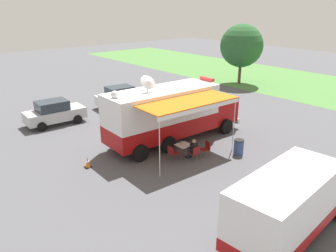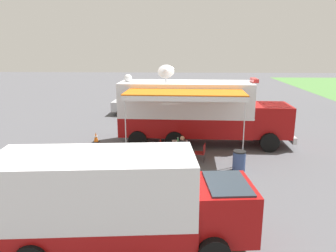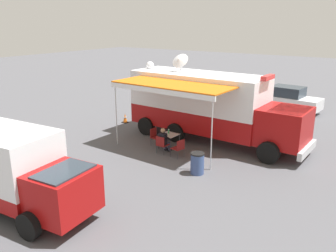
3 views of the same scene
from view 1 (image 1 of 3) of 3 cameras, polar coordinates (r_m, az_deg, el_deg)
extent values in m
plane|color=#515156|center=(21.35, -0.93, -2.94)|extent=(100.00, 100.00, 0.00)
cube|color=#4C7F3D|center=(38.75, 25.70, 5.59)|extent=(80.00, 14.00, 0.01)
cube|color=silver|center=(25.29, -0.47, 0.78)|extent=(0.26, 4.80, 0.01)
cube|color=#9E0F0F|center=(20.93, -0.94, -0.04)|extent=(2.71, 7.27, 1.10)
cube|color=white|center=(20.49, -0.97, 3.64)|extent=(2.71, 7.27, 1.70)
cube|color=white|center=(20.74, -0.95, 1.39)|extent=(2.73, 7.29, 0.10)
cube|color=#9E0F0F|center=(23.79, 8.01, 3.01)|extent=(2.36, 2.17, 1.70)
cube|color=#28333D|center=(23.79, 8.40, 4.24)|extent=(2.19, 1.53, 0.70)
cube|color=silver|center=(24.85, 9.72, 1.47)|extent=(2.38, 0.27, 0.36)
cylinder|color=black|center=(24.78, 5.51, 1.50)|extent=(0.33, 1.01, 1.00)
cylinder|color=black|center=(23.14, 9.76, -0.06)|extent=(0.33, 1.01, 1.00)
cylinder|color=black|center=(21.81, -4.06, -1.07)|extent=(0.33, 1.01, 1.00)
cylinder|color=black|center=(19.94, 0.01, -3.09)|extent=(0.33, 1.01, 1.00)
cylinder|color=black|center=(20.85, -8.55, -2.26)|extent=(0.33, 1.01, 1.00)
cylinder|color=black|center=(18.88, -4.73, -4.53)|extent=(0.33, 1.01, 1.00)
cube|color=white|center=(20.26, -0.98, 6.08)|extent=(2.71, 7.27, 0.10)
cube|color=red|center=(22.59, 6.57, 7.85)|extent=(1.11, 0.31, 0.20)
cylinder|color=silver|center=(19.57, -3.52, 6.39)|extent=(0.10, 0.10, 0.45)
cone|color=silver|center=(19.36, -3.29, 7.47)|extent=(0.74, 0.92, 0.81)
sphere|color=white|center=(18.50, -8.93, 5.24)|extent=(0.44, 0.44, 0.44)
cube|color=orange|center=(18.55, 3.44, 4.11)|extent=(2.37, 5.82, 0.06)
cube|color=white|center=(17.85, 5.68, 2.94)|extent=(0.25, 5.76, 0.24)
cylinder|color=silver|center=(20.25, 11.03, 0.31)|extent=(0.05, 0.05, 3.25)
cylinder|color=silver|center=(16.74, -1.43, -3.57)|extent=(0.05, 0.05, 3.25)
cube|color=silver|center=(19.31, 2.65, -3.21)|extent=(0.82, 0.82, 0.03)
cylinder|color=#333338|center=(19.93, 2.74, -3.59)|extent=(0.03, 0.03, 0.70)
cylinder|color=#333338|center=(19.43, 4.17, -4.27)|extent=(0.03, 0.03, 0.70)
cylinder|color=#333338|center=(19.49, 1.09, -4.13)|extent=(0.03, 0.03, 0.70)
cylinder|color=#333338|center=(18.98, 2.51, -4.85)|extent=(0.03, 0.03, 0.70)
cylinder|color=#3F9959|center=(19.27, 2.24, -2.88)|extent=(0.07, 0.07, 0.20)
cylinder|color=white|center=(19.23, 2.24, -2.57)|extent=(0.04, 0.04, 0.02)
cube|color=maroon|center=(19.04, 4.33, -4.57)|extent=(0.49, 0.49, 0.04)
cube|color=maroon|center=(18.80, 4.80, -4.15)|extent=(0.05, 0.48, 0.44)
cylinder|color=#333338|center=(19.14, 3.38, -5.10)|extent=(0.02, 0.02, 0.42)
cylinder|color=#333338|center=(19.41, 4.36, -4.75)|extent=(0.02, 0.02, 0.42)
cylinder|color=#333338|center=(18.85, 4.27, -5.54)|extent=(0.02, 0.02, 0.42)
cylinder|color=#333338|center=(19.12, 5.25, -5.18)|extent=(0.02, 0.02, 0.42)
cube|color=maroon|center=(18.97, 0.94, -4.60)|extent=(0.49, 0.49, 0.04)
cube|color=maroon|center=(18.75, 0.42, -4.14)|extent=(0.48, 0.05, 0.44)
cylinder|color=#333338|center=(19.34, 1.03, -4.79)|extent=(0.02, 0.02, 0.42)
cylinder|color=#333338|center=(19.03, 1.87, -5.22)|extent=(0.02, 0.02, 0.42)
cylinder|color=#333338|center=(19.09, 0.01, -5.13)|extent=(0.02, 0.02, 0.42)
cylinder|color=#333338|center=(18.78, 0.84, -5.58)|extent=(0.02, 0.02, 0.42)
cube|color=maroon|center=(19.57, 6.16, -3.92)|extent=(0.57, 0.57, 0.04)
cube|color=maroon|center=(19.59, 6.73, -3.18)|extent=(0.48, 0.14, 0.44)
cylinder|color=#333338|center=(19.38, 5.95, -4.85)|extent=(0.02, 0.02, 0.42)
cylinder|color=#333338|center=(19.71, 5.26, -4.38)|extent=(0.02, 0.02, 0.42)
cylinder|color=#333338|center=(19.61, 7.03, -4.59)|extent=(0.02, 0.02, 0.42)
cylinder|color=#333338|center=(19.94, 6.33, -4.13)|extent=(0.02, 0.02, 0.42)
cube|color=black|center=(18.92, 4.35, -3.74)|extent=(0.25, 0.37, 0.56)
sphere|color=#A37556|center=(18.75, 4.39, -2.57)|extent=(0.22, 0.22, 0.22)
cylinder|color=black|center=(18.84, 3.59, -3.69)|extent=(0.43, 0.10, 0.34)
cylinder|color=black|center=(19.13, 4.62, -3.34)|extent=(0.43, 0.10, 0.34)
cylinder|color=#2D334C|center=(19.09, 3.74, -4.42)|extent=(0.38, 0.14, 0.13)
cylinder|color=#2D334C|center=(19.31, 3.37, -4.87)|extent=(0.11, 0.11, 0.42)
cube|color=black|center=(19.42, 3.24, -5.28)|extent=(0.24, 0.11, 0.07)
cylinder|color=#2D334C|center=(19.21, 4.19, -4.26)|extent=(0.38, 0.14, 0.13)
cylinder|color=#2D334C|center=(19.43, 3.82, -4.71)|extent=(0.11, 0.11, 0.42)
cube|color=black|center=(19.54, 3.69, -5.12)|extent=(0.24, 0.11, 0.07)
cylinder|color=#384C7F|center=(20.10, 11.80, -3.58)|extent=(0.56, 0.56, 0.85)
cylinder|color=black|center=(19.92, 11.89, -2.38)|extent=(0.57, 0.57, 0.06)
cube|color=black|center=(18.84, -13.30, -6.72)|extent=(0.36, 0.36, 0.03)
cone|color=orange|center=(18.72, -13.37, -5.93)|extent=(0.26, 0.26, 0.55)
cylinder|color=white|center=(18.71, -13.38, -5.85)|extent=(0.17, 0.17, 0.06)
cube|color=white|center=(13.04, 19.24, -12.22)|extent=(2.56, 5.37, 2.20)
cube|color=#9E0F0F|center=(13.49, 18.82, -15.29)|extent=(2.58, 5.39, 0.50)
cube|color=#9E0F0F|center=(16.07, 24.54, -8.56)|extent=(2.03, 1.76, 1.40)
cube|color=#28333D|center=(15.96, 24.90, -6.99)|extent=(1.77, 1.25, 0.60)
cylinder|color=black|center=(16.38, 20.23, -10.17)|extent=(0.33, 0.86, 0.84)
cylinder|color=black|center=(13.04, 11.36, -17.69)|extent=(0.33, 0.86, 0.84)
cube|color=silver|center=(29.09, -7.80, 4.60)|extent=(2.18, 4.35, 0.76)
cube|color=#28333D|center=(28.84, -8.13, 5.93)|extent=(1.79, 2.24, 0.68)
cylinder|color=black|center=(30.53, -6.37, 4.66)|extent=(0.28, 0.66, 0.64)
cylinder|color=black|center=(29.02, -4.66, 3.91)|extent=(0.28, 0.66, 0.64)
cylinder|color=black|center=(29.44, -10.83, 3.85)|extent=(0.28, 0.66, 0.64)
cylinder|color=black|center=(27.87, -9.30, 3.03)|extent=(0.28, 0.66, 0.64)
cube|color=#B2B5BA|center=(25.91, -18.46, 1.82)|extent=(1.96, 4.27, 0.76)
cube|color=#28333D|center=(25.66, -18.94, 3.29)|extent=(1.68, 2.16, 0.68)
cylinder|color=black|center=(27.24, -16.47, 2.07)|extent=(0.25, 0.65, 0.64)
cylinder|color=black|center=(25.64, -14.96, 1.11)|extent=(0.25, 0.65, 0.64)
cylinder|color=black|center=(26.49, -21.67, 0.95)|extent=(0.25, 0.65, 0.64)
cylinder|color=black|center=(24.84, -20.45, -0.11)|extent=(0.25, 0.65, 0.64)
cylinder|color=brown|center=(38.12, 11.97, 8.85)|extent=(0.32, 0.32, 2.50)
sphere|color=#285B2D|center=(37.70, 12.28, 13.07)|extent=(4.52, 4.52, 4.52)
camera|label=2|loc=(12.70, 59.69, -3.24)|focal=34.80mm
camera|label=3|loc=(21.35, 51.56, 6.55)|focal=37.32mm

